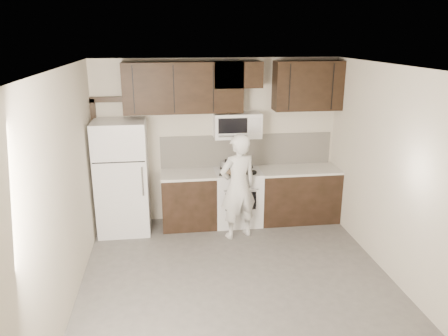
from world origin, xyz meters
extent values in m
plane|color=#565350|center=(0.00, 0.00, 0.00)|extent=(4.50, 4.50, 0.00)
plane|color=beige|center=(0.00, 2.25, 1.35)|extent=(4.00, 0.00, 4.00)
plane|color=white|center=(0.00, 0.00, 2.70)|extent=(4.50, 4.50, 0.00)
cube|color=black|center=(-0.52, 1.94, 0.43)|extent=(0.87, 0.62, 0.87)
cube|color=black|center=(1.34, 1.94, 0.43)|extent=(1.32, 0.62, 0.87)
cube|color=silver|center=(-0.52, 1.94, 0.89)|extent=(0.87, 0.64, 0.04)
cube|color=silver|center=(1.34, 1.94, 0.89)|extent=(1.32, 0.64, 0.04)
cube|color=white|center=(0.30, 1.94, 0.45)|extent=(0.76, 0.62, 0.89)
cube|color=white|center=(0.30, 1.94, 0.90)|extent=(0.76, 0.62, 0.02)
cube|color=black|center=(0.30, 1.63, 0.50)|extent=(0.50, 0.01, 0.30)
cylinder|color=silver|center=(0.30, 1.60, 0.70)|extent=(0.55, 0.02, 0.02)
cylinder|color=black|center=(0.12, 1.79, 0.93)|extent=(0.20, 0.20, 0.03)
cylinder|color=black|center=(0.48, 1.79, 0.93)|extent=(0.20, 0.20, 0.03)
cylinder|color=black|center=(0.12, 2.09, 0.93)|extent=(0.20, 0.20, 0.03)
cylinder|color=black|center=(0.48, 2.09, 0.93)|extent=(0.20, 0.20, 0.03)
cube|color=silver|center=(0.50, 2.24, 1.18)|extent=(2.90, 0.02, 0.54)
cube|color=black|center=(-0.55, 2.08, 2.26)|extent=(1.85, 0.35, 0.78)
cube|color=black|center=(1.45, 2.08, 2.26)|extent=(1.10, 0.35, 0.78)
cube|color=black|center=(0.30, 2.08, 2.45)|extent=(0.76, 0.35, 0.40)
cube|color=white|center=(0.30, 2.06, 1.65)|extent=(0.76, 0.38, 0.40)
cube|color=black|center=(0.20, 1.86, 1.68)|extent=(0.46, 0.01, 0.24)
cube|color=silver|center=(0.56, 1.86, 1.68)|extent=(0.18, 0.01, 0.24)
cylinder|color=silver|center=(0.20, 1.84, 1.52)|extent=(0.46, 0.02, 0.02)
cube|color=white|center=(-1.55, 1.89, 0.90)|extent=(0.80, 0.72, 1.80)
cube|color=black|center=(-1.55, 1.53, 1.25)|extent=(0.77, 0.01, 0.02)
cylinder|color=silver|center=(-1.22, 1.50, 0.95)|extent=(0.03, 0.03, 0.45)
cube|color=black|center=(-1.96, 2.21, 1.05)|extent=(0.08, 0.08, 2.10)
cube|color=black|center=(-1.75, 2.21, 2.08)|extent=(0.50, 0.08, 0.08)
cylinder|color=silver|center=(0.12, 2.09, 0.98)|extent=(0.17, 0.17, 0.13)
sphere|color=black|center=(0.12, 2.09, 1.06)|extent=(0.04, 0.04, 0.04)
cylinder|color=black|center=(0.25, 2.13, 1.00)|extent=(0.16, 0.07, 0.02)
cube|color=black|center=(0.19, 1.81, 0.92)|extent=(0.46, 0.39, 0.02)
cylinder|color=#CEB58A|center=(0.19, 1.81, 0.94)|extent=(0.33, 0.33, 0.02)
imported|color=silver|center=(0.22, 1.42, 0.83)|extent=(0.69, 0.56, 1.65)
camera|label=1|loc=(-0.84, -4.77, 3.06)|focal=35.00mm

